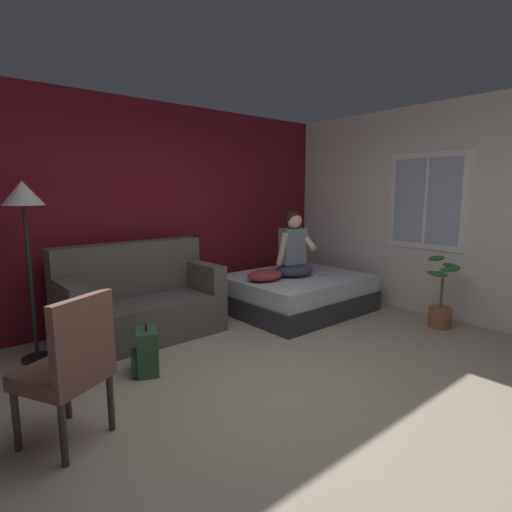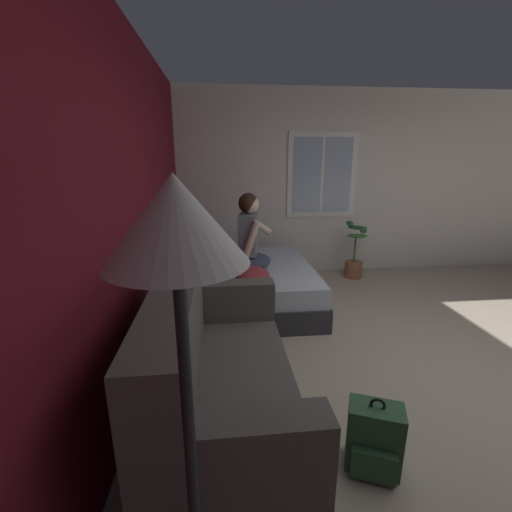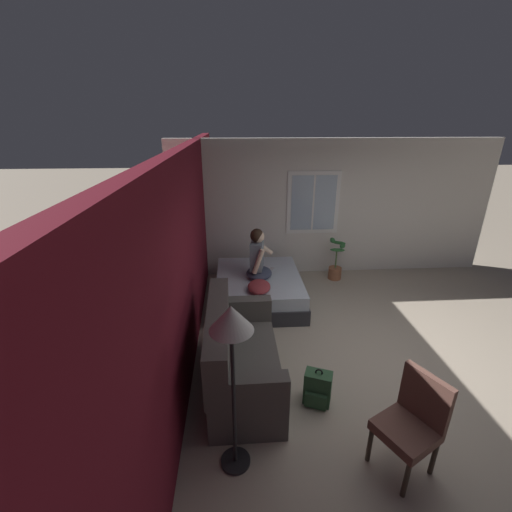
{
  "view_description": "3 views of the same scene",
  "coord_description": "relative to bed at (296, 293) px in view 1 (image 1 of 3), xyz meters",
  "views": [
    {
      "loc": [
        -2.03,
        -2.14,
        1.6
      ],
      "look_at": [
        0.77,
        1.19,
        0.9
      ],
      "focal_mm": 28.0,
      "sensor_mm": 36.0,
      "label": 1
    },
    {
      "loc": [
        -2.12,
        1.89,
        1.73
      ],
      "look_at": [
        1.25,
        1.56,
        0.76
      ],
      "focal_mm": 24.0,
      "sensor_mm": 36.0,
      "label": 2
    },
    {
      "loc": [
        -3.59,
        1.95,
        3.03
      ],
      "look_at": [
        1.09,
        1.65,
        1.14
      ],
      "focal_mm": 24.0,
      "sensor_mm": 36.0,
      "label": 3
    }
  ],
  "objects": [
    {
      "name": "backpack",
      "position": [
        -2.42,
        -0.5,
        -0.04
      ],
      "size": [
        0.31,
        0.35,
        0.46
      ],
      "color": "#2D5133",
      "rests_on": "ground"
    },
    {
      "name": "potted_plant",
      "position": [
        0.8,
        -1.61,
        0.07
      ],
      "size": [
        0.39,
        0.37,
        0.85
      ],
      "color": "#995B3D",
      "rests_on": "ground"
    },
    {
      "name": "ground_plane",
      "position": [
        -1.8,
        -1.56,
        -0.24
      ],
      "size": [
        40.0,
        40.0,
        0.0
      ],
      "primitive_type": "plane",
      "color": "tan"
    },
    {
      "name": "wall_side_with_window",
      "position": [
        1.25,
        -1.56,
        1.12
      ],
      "size": [
        0.19,
        6.47,
        2.7
      ],
      "color": "silver",
      "rests_on": "ground"
    },
    {
      "name": "side_chair",
      "position": [
        -3.21,
        -1.14,
        0.3
      ],
      "size": [
        0.62,
        0.62,
        0.98
      ],
      "color": "#382D23",
      "rests_on": "ground"
    },
    {
      "name": "wall_back_accent",
      "position": [
        -1.8,
        1.05,
        1.11
      ],
      "size": [
        10.96,
        0.16,
        2.7
      ],
      "primitive_type": "cube",
      "color": "maroon",
      "rests_on": "ground"
    },
    {
      "name": "floor_lamp",
      "position": [
        -3.1,
        0.44,
        1.19
      ],
      "size": [
        0.36,
        0.36,
        1.7
      ],
      "color": "black",
      "rests_on": "ground"
    },
    {
      "name": "cell_phone",
      "position": [
        0.27,
        -0.25,
        0.25
      ],
      "size": [
        0.16,
        0.12,
        0.01
      ],
      "primitive_type": "cube",
      "rotation": [
        0.0,
        0.0,
        4.28
      ],
      "color": "#B7B7BC",
      "rests_on": "bed"
    },
    {
      "name": "bed",
      "position": [
        0.0,
        0.0,
        0.0
      ],
      "size": [
        1.78,
        1.5,
        0.48
      ],
      "color": "#2D2D33",
      "rests_on": "ground"
    },
    {
      "name": "person_seated",
      "position": [
        -0.05,
        0.01,
        0.6
      ],
      "size": [
        0.59,
        0.53,
        0.88
      ],
      "color": "#383D51",
      "rests_on": "bed"
    },
    {
      "name": "throw_pillow",
      "position": [
        -0.55,
        0.03,
        0.31
      ],
      "size": [
        0.51,
        0.4,
        0.14
      ],
      "primitive_type": "ellipsoid",
      "rotation": [
        0.0,
        0.0,
        -0.08
      ],
      "color": "#993338",
      "rests_on": "bed"
    },
    {
      "name": "couch",
      "position": [
        -2.07,
        0.39,
        0.16
      ],
      "size": [
        1.71,
        0.84,
        1.04
      ],
      "color": "#514C47",
      "rests_on": "ground"
    }
  ]
}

